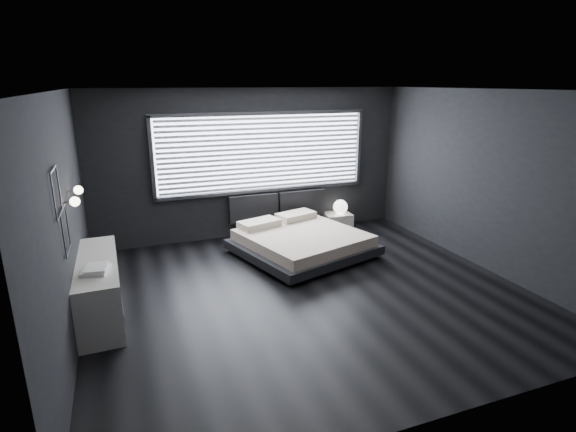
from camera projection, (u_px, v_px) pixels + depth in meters
name	position (u px, v px, depth m)	size (l,w,h in m)	color
room	(310.00, 197.00, 6.06)	(6.04, 6.00, 2.80)	black
window	(264.00, 153.00, 8.48)	(4.14, 0.09, 1.52)	white
headboard	(278.00, 205.00, 8.82)	(1.96, 0.16, 0.52)	black
sconce_near	(75.00, 202.00, 5.07)	(0.18, 0.11, 0.11)	silver
sconce_far	(78.00, 190.00, 5.61)	(0.18, 0.11, 0.11)	silver
wall_art_upper	(56.00, 193.00, 4.43)	(0.01, 0.48, 0.48)	#47474C
wall_art_lower	(65.00, 230.00, 4.79)	(0.01, 0.48, 0.48)	#47474C
bed	(301.00, 241.00, 7.79)	(2.51, 2.44, 0.53)	black
nightstand	(337.00, 221.00, 9.23)	(0.54, 0.45, 0.31)	white
orb_lamp	(340.00, 207.00, 9.12)	(0.29, 0.29, 0.29)	white
dresser	(99.00, 287.00, 5.75)	(0.58, 1.88, 0.75)	white
book_stack	(96.00, 269.00, 5.29)	(0.35, 0.41, 0.07)	white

